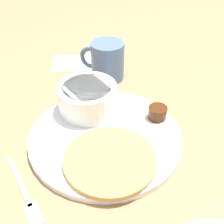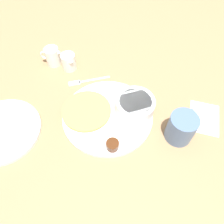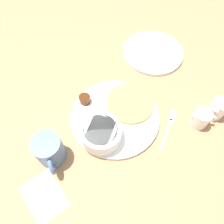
% 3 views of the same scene
% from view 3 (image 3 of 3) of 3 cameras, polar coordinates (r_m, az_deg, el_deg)
% --- Properties ---
extents(ground_plane, '(4.00, 4.00, 0.00)m').
position_cam_3_polar(ground_plane, '(0.69, 0.78, -1.50)').
color(ground_plane, '#93704C').
extents(plate, '(0.28, 0.28, 0.01)m').
position_cam_3_polar(plate, '(0.69, 0.78, -1.26)').
color(plate, white).
rests_on(plate, ground_plane).
extents(pancake_stack, '(0.15, 0.15, 0.01)m').
position_cam_3_polar(pancake_stack, '(0.70, 4.77, 2.37)').
color(pancake_stack, tan).
rests_on(pancake_stack, plate).
extents(bowl, '(0.12, 0.12, 0.05)m').
position_cam_3_polar(bowl, '(0.62, -2.93, -5.54)').
color(bowl, white).
rests_on(bowl, plate).
extents(syrup_cup, '(0.04, 0.04, 0.02)m').
position_cam_3_polar(syrup_cup, '(0.71, -7.13, 3.36)').
color(syrup_cup, '#47230F').
rests_on(syrup_cup, plate).
extents(butter_ramekin, '(0.04, 0.04, 0.04)m').
position_cam_3_polar(butter_ramekin, '(0.63, -5.31, -7.08)').
color(butter_ramekin, white).
rests_on(butter_ramekin, plate).
extents(coffee_mug, '(0.10, 0.08, 0.09)m').
position_cam_3_polar(coffee_mug, '(0.62, -16.01, -9.63)').
color(coffee_mug, slate).
rests_on(coffee_mug, ground_plane).
extents(creamer_pitcher_near, '(0.06, 0.05, 0.06)m').
position_cam_3_polar(creamer_pitcher_near, '(0.71, 22.29, -1.55)').
color(creamer_pitcher_near, white).
rests_on(creamer_pitcher_near, ground_plane).
extents(creamer_pitcher_far, '(0.05, 0.08, 0.07)m').
position_cam_3_polar(creamer_pitcher_far, '(0.74, 25.93, 0.89)').
color(creamer_pitcher_far, white).
rests_on(creamer_pitcher_far, ground_plane).
extents(fork, '(0.06, 0.14, 0.00)m').
position_cam_3_polar(fork, '(0.70, 14.79, -3.09)').
color(fork, silver).
rests_on(fork, ground_plane).
extents(napkin, '(0.13, 0.11, 0.00)m').
position_cam_3_polar(napkin, '(0.64, -17.27, -20.31)').
color(napkin, white).
rests_on(napkin, ground_plane).
extents(far_plate, '(0.23, 0.23, 0.01)m').
position_cam_3_polar(far_plate, '(0.87, 10.67, 15.07)').
color(far_plate, white).
rests_on(far_plate, ground_plane).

